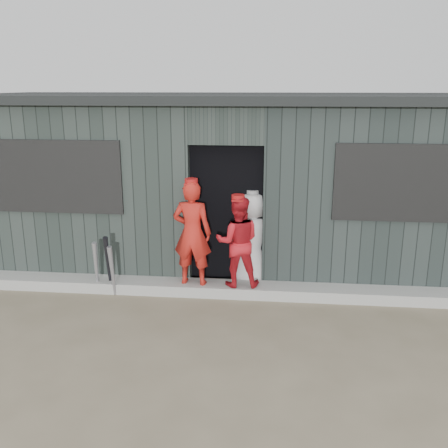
# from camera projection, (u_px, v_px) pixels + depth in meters

# --- Properties ---
(ground) EXTENTS (80.00, 80.00, 0.00)m
(ground) POSITION_uv_depth(u_px,v_px,m) (206.00, 366.00, 5.06)
(ground) COLOR brown
(ground) RESTS_ON ground
(curb) EXTENTS (8.00, 0.36, 0.15)m
(curb) POSITION_uv_depth(u_px,v_px,m) (224.00, 289.00, 6.79)
(curb) COLOR gray
(curb) RESTS_ON ground
(bat_left) EXTENTS (0.12, 0.20, 0.74)m
(bat_left) POSITION_uv_depth(u_px,v_px,m) (96.00, 267.00, 6.77)
(bat_left) COLOR #9999A1
(bat_left) RESTS_ON ground
(bat_mid) EXTENTS (0.10, 0.16, 0.71)m
(bat_mid) POSITION_uv_depth(u_px,v_px,m) (112.00, 271.00, 6.65)
(bat_mid) COLOR gray
(bat_mid) RESTS_ON ground
(bat_right) EXTENTS (0.13, 0.32, 0.84)m
(bat_right) POSITION_uv_depth(u_px,v_px,m) (108.00, 264.00, 6.73)
(bat_right) COLOR black
(bat_right) RESTS_ON ground
(player_red_left) EXTENTS (0.55, 0.39, 1.42)m
(player_red_left) POSITION_uv_depth(u_px,v_px,m) (192.00, 233.00, 6.61)
(player_red_left) COLOR #B21E15
(player_red_left) RESTS_ON curb
(player_red_right) EXTENTS (0.63, 0.51, 1.22)m
(player_red_right) POSITION_uv_depth(u_px,v_px,m) (238.00, 242.00, 6.58)
(player_red_right) COLOR #B3161E
(player_red_right) RESTS_ON curb
(player_grey_back) EXTENTS (0.71, 0.51, 1.36)m
(player_grey_back) POSITION_uv_depth(u_px,v_px,m) (252.00, 240.00, 6.93)
(player_grey_back) COLOR #B2B2B2
(player_grey_back) RESTS_ON ground
(dugout) EXTENTS (8.30, 3.30, 2.62)m
(dugout) POSITION_uv_depth(u_px,v_px,m) (235.00, 179.00, 8.08)
(dugout) COLOR black
(dugout) RESTS_ON ground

